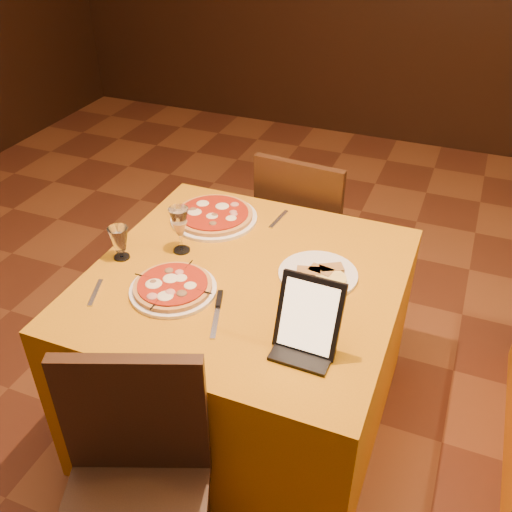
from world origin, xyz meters
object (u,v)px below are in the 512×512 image
at_px(chair_main_far, 310,231).
at_px(water_glass, 120,243).
at_px(wine_glass, 180,230).
at_px(tablet, 309,315).
at_px(main_table, 246,351).
at_px(pizza_near, 173,288).
at_px(pizza_far, 214,216).

bearing_deg(chair_main_far, water_glass, 66.54).
height_order(chair_main_far, wine_glass, wine_glass).
distance_m(water_glass, tablet, 0.82).
xyz_separation_m(main_table, pizza_near, (-0.20, -0.18, 0.39)).
distance_m(pizza_far, water_glass, 0.44).
bearing_deg(chair_main_far, wine_glass, 74.04).
xyz_separation_m(pizza_far, tablet, (0.59, -0.57, 0.10)).
relative_size(chair_main_far, pizza_far, 2.52).
bearing_deg(tablet, main_table, 141.92).
height_order(pizza_near, wine_glass, wine_glass).
distance_m(main_table, pizza_near, 0.47).
bearing_deg(pizza_near, tablet, -9.06).
distance_m(wine_glass, tablet, 0.68).
bearing_deg(pizza_near, chair_main_far, 79.03).
height_order(main_table, tablet, tablet).
bearing_deg(pizza_far, main_table, -48.80).
distance_m(main_table, chair_main_far, 0.83).
height_order(wine_glass, tablet, tablet).
xyz_separation_m(water_glass, tablet, (0.79, -0.19, 0.06)).
bearing_deg(pizza_near, wine_glass, 111.30).
height_order(chair_main_far, tablet, tablet).
xyz_separation_m(pizza_near, wine_glass, (-0.09, 0.23, 0.08)).
xyz_separation_m(chair_main_far, wine_glass, (-0.29, -0.78, 0.39)).
height_order(pizza_near, pizza_far, same).
bearing_deg(wine_glass, main_table, -10.61).
distance_m(main_table, pizza_far, 0.57).
relative_size(chair_main_far, pizza_near, 3.00).
height_order(main_table, pizza_far, pizza_far).
height_order(main_table, chair_main_far, chair_main_far).
xyz_separation_m(chair_main_far, tablet, (0.32, -1.09, 0.41)).
bearing_deg(pizza_far, pizza_near, -81.06).
relative_size(pizza_near, tablet, 1.24).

